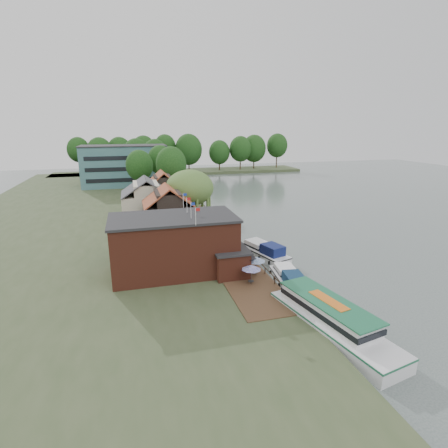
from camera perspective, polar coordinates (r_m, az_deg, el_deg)
ground at (r=50.92m, az=10.16°, el=-6.32°), size 260.00×260.00×0.00m
land_bank at (r=80.18m, az=-21.34°, el=1.37°), size 50.00×140.00×1.00m
quay_deck at (r=56.89m, az=-1.42°, el=-2.56°), size 6.00×50.00×0.10m
quay_rail at (r=57.87m, az=1.06°, el=-1.77°), size 0.20×49.00×1.00m
pub at (r=44.38m, az=-5.60°, el=-3.09°), size 20.00×11.00×7.30m
hotel_block at (r=113.10m, az=-15.90°, el=9.19°), size 25.40×12.40×12.30m
cottage_a at (r=58.39m, az=-9.08°, el=2.01°), size 8.60×7.60×8.50m
cottage_b at (r=67.93m, az=-12.54°, el=3.77°), size 9.60×8.60×8.50m
cottage_c at (r=77.00m, az=-9.92°, el=5.29°), size 7.60×7.60×8.50m
willow at (r=63.61m, az=-5.58°, el=4.15°), size 8.60×8.60×10.43m
umbrella_0 at (r=41.03m, az=4.46°, el=-8.22°), size 2.29×2.29×2.38m
umbrella_1 at (r=43.47m, az=5.15°, el=-6.82°), size 2.42×2.42×2.38m
umbrella_2 at (r=46.31m, az=2.38°, el=-5.31°), size 1.97×1.97×2.38m
umbrella_3 at (r=49.81m, az=1.38°, el=-3.76°), size 2.35×2.35×2.38m
umbrella_4 at (r=51.89m, az=0.80°, el=-2.95°), size 1.94×1.94×2.38m
umbrella_5 at (r=55.10m, az=-0.59°, el=-1.82°), size 2.26×2.26×2.38m
umbrella_6 at (r=57.06m, az=-0.80°, el=-1.20°), size 1.97×1.97×2.38m
cruiser_0 at (r=43.86m, az=10.51°, el=-8.47°), size 4.14×9.71×2.26m
cruiser_1 at (r=52.12m, az=6.53°, el=-4.16°), size 6.30×10.87×2.52m
cruiser_2 at (r=69.31m, az=-0.02°, el=0.84°), size 2.96×9.07×2.16m
tour_boat at (r=35.18m, az=17.33°, el=-14.53°), size 7.00×15.27×3.22m
swan at (r=38.80m, az=13.85°, el=-13.58°), size 0.44×0.44×0.44m
bank_tree_0 at (r=86.01m, az=-8.55°, el=8.04°), size 7.32×7.32×13.26m
bank_tree_1 at (r=94.33m, az=-13.57°, el=8.07°), size 6.98×6.98×12.03m
bank_tree_2 at (r=100.24m, az=-10.28°, el=8.92°), size 7.01×7.01×12.83m
bank_tree_3 at (r=122.24m, az=-11.14°, el=10.28°), size 8.04×8.04×13.71m
bank_tree_4 at (r=128.33m, az=-14.06°, el=10.37°), size 8.87×8.87×13.80m
bank_tree_5 at (r=135.86m, az=-14.29°, el=10.36°), size 6.79×6.79×12.51m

